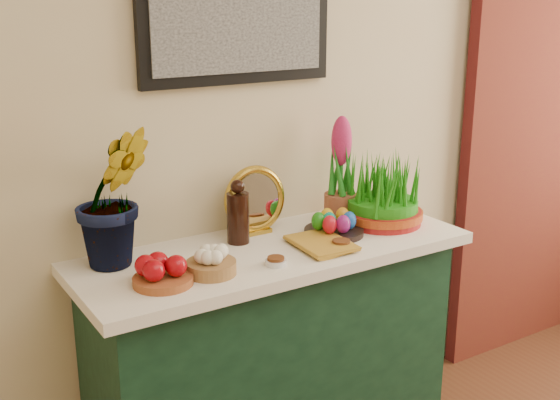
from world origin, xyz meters
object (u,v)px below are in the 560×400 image
object	(u,v)px
book	(299,247)
hyacinth_green	(113,174)
sideboard	(273,364)
mirror	(255,201)
wheatgrass_sabzeh	(383,195)

from	to	relation	value
book	hyacinth_green	bearing A→B (deg)	162.38
hyacinth_green	sideboard	bearing A→B (deg)	-9.88
mirror	wheatgrass_sabzeh	xyz separation A→B (m)	(0.46, -0.17, -0.01)
hyacinth_green	book	size ratio (longest dim) A/B	2.58
mirror	hyacinth_green	bearing A→B (deg)	-175.95
sideboard	hyacinth_green	distance (m)	0.93
sideboard	hyacinth_green	world-z (taller)	hyacinth_green
sideboard	book	size ratio (longest dim) A/B	5.54
sideboard	book	xyz separation A→B (m)	(0.05, -0.10, 0.48)
hyacinth_green	book	bearing A→B (deg)	-17.80
hyacinth_green	mirror	world-z (taller)	hyacinth_green
mirror	book	xyz separation A→B (m)	(0.02, -0.26, -0.11)
hyacinth_green	wheatgrass_sabzeh	xyz separation A→B (m)	(1.00, -0.13, -0.19)
hyacinth_green	book	world-z (taller)	hyacinth_green
hyacinth_green	mirror	bearing A→B (deg)	7.50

